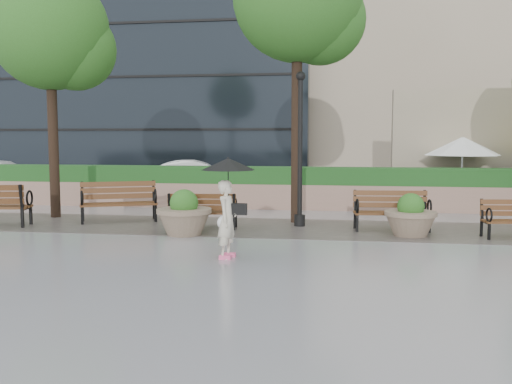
# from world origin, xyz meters

# --- Properties ---
(ground) EXTENTS (100.00, 100.00, 0.00)m
(ground) POSITION_xyz_m (0.00, 0.00, 0.00)
(ground) COLOR gray
(ground) RESTS_ON ground
(cobble_strip) EXTENTS (28.00, 3.20, 0.01)m
(cobble_strip) POSITION_xyz_m (0.00, 3.00, 0.01)
(cobble_strip) COLOR #383330
(cobble_strip) RESTS_ON ground
(hedge_wall) EXTENTS (24.00, 0.80, 1.35)m
(hedge_wall) POSITION_xyz_m (0.00, 7.00, 0.66)
(hedge_wall) COLOR #966E61
(hedge_wall) RESTS_ON ground
(asphalt_street) EXTENTS (40.00, 7.00, 0.00)m
(asphalt_street) POSITION_xyz_m (0.00, 11.00, 0.00)
(asphalt_street) COLOR black
(asphalt_street) RESTS_ON ground
(bench_1) EXTENTS (2.16, 1.55, 1.09)m
(bench_1) POSITION_xyz_m (-3.25, 3.38, 0.32)
(bench_1) COLOR brown
(bench_1) RESTS_ON ground
(bench_2) EXTENTS (1.75, 0.83, 0.91)m
(bench_2) POSITION_xyz_m (-0.70, 2.57, 0.27)
(bench_2) COLOR brown
(bench_2) RESTS_ON ground
(bench_3) EXTENTS (1.88, 0.89, 0.98)m
(bench_3) POSITION_xyz_m (3.97, 2.99, 0.29)
(bench_3) COLOR brown
(bench_3) RESTS_ON ground
(planter_left) EXTENTS (1.29, 1.29, 1.09)m
(planter_left) POSITION_xyz_m (-0.92, 1.63, 0.42)
(planter_left) COLOR #7F6B56
(planter_left) RESTS_ON ground
(planter_right) EXTENTS (1.20, 1.20, 1.01)m
(planter_right) POSITION_xyz_m (4.35, 2.28, 0.39)
(planter_right) COLOR #7F6B56
(planter_right) RESTS_ON ground
(lamppost) EXTENTS (0.28, 0.28, 3.97)m
(lamppost) POSITION_xyz_m (1.68, 3.35, 1.74)
(lamppost) COLOR black
(lamppost) RESTS_ON ground
(tree_0) EXTENTS (3.41, 3.31, 6.94)m
(tree_0) POSITION_xyz_m (-5.27, 4.03, 5.13)
(tree_0) COLOR black
(tree_0) RESTS_ON ground
(tree_1) EXTENTS (3.50, 3.41, 7.68)m
(tree_1) POSITION_xyz_m (1.68, 4.08, 5.80)
(tree_1) COLOR black
(tree_1) RESTS_ON ground
(patio_umb_white) EXTENTS (2.50, 2.50, 2.30)m
(patio_umb_white) POSITION_xyz_m (6.71, 8.69, 1.99)
(patio_umb_white) COLOR black
(patio_umb_white) RESTS_ON ground
(car_left) EXTENTS (5.04, 2.72, 1.39)m
(car_left) POSITION_xyz_m (-10.83, 9.71, 0.69)
(car_left) COLOR silver
(car_left) RESTS_ON ground
(car_right) EXTENTS (4.48, 2.44, 1.40)m
(car_right) POSITION_xyz_m (-2.95, 10.50, 0.70)
(car_right) COLOR silver
(car_right) RESTS_ON ground
(pedestrian) EXTENTS (1.04, 1.04, 1.90)m
(pedestrian) POSITION_xyz_m (0.62, -0.73, 1.16)
(pedestrian) COLOR beige
(pedestrian) RESTS_ON ground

